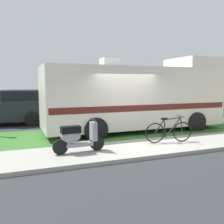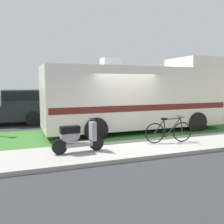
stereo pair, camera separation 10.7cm
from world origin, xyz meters
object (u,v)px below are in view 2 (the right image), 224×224
(bicycle, at_px, (169,131))
(pickup_truck_near, at_px, (10,106))
(motorhome_rv, at_px, (138,97))
(scooter, at_px, (76,137))

(bicycle, xyz_separation_m, pickup_truck_near, (-5.25, 6.83, 0.46))
(motorhome_rv, bearing_deg, scooter, -140.37)
(scooter, bearing_deg, pickup_truck_near, 106.16)
(bicycle, bearing_deg, pickup_truck_near, 127.53)
(bicycle, distance_m, pickup_truck_near, 8.63)
(scooter, height_order, bicycle, scooter)
(motorhome_rv, distance_m, pickup_truck_near, 6.83)
(scooter, xyz_separation_m, pickup_truck_near, (-2.02, 6.95, 0.39))
(scooter, bearing_deg, motorhome_rv, 39.63)
(motorhome_rv, relative_size, bicycle, 4.66)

